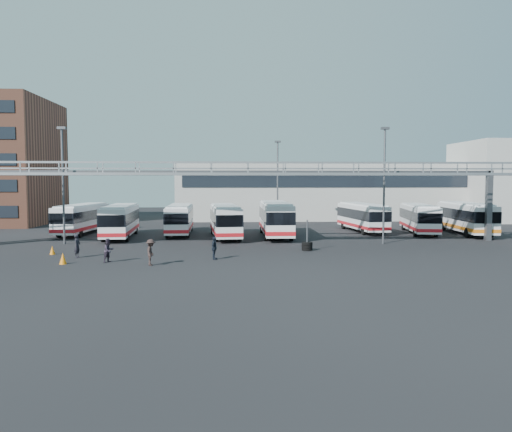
{
  "coord_description": "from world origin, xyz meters",
  "views": [
    {
      "loc": [
        -1.31,
        -36.13,
        5.51
      ],
      "look_at": [
        0.71,
        6.0,
        2.56
      ],
      "focal_mm": 35.0,
      "sensor_mm": 36.0,
      "label": 1
    }
  ],
  "objects_px": {
    "light_pole_mid": "(384,179)",
    "pedestrian_c": "(151,252)",
    "light_pole_back": "(278,179)",
    "bus_4": "(225,220)",
    "bus_5": "(276,218)",
    "tire_stack": "(307,245)",
    "bus_9": "(466,217)",
    "cone_right": "(52,250)",
    "cone_left": "(63,258)",
    "pedestrian_d": "(214,248)",
    "light_pole_left": "(63,179)",
    "pedestrian_b": "(109,250)",
    "bus_1": "(82,218)",
    "pedestrian_a": "(77,246)",
    "bus_2": "(120,220)",
    "bus_8": "(419,217)",
    "bus_7": "(362,216)",
    "bus_3": "(180,218)"
  },
  "relations": [
    {
      "from": "bus_1",
      "to": "bus_5",
      "type": "height_order",
      "value": "bus_5"
    },
    {
      "from": "light_pole_mid",
      "to": "bus_5",
      "type": "height_order",
      "value": "light_pole_mid"
    },
    {
      "from": "cone_left",
      "to": "tire_stack",
      "type": "relative_size",
      "value": 0.31
    },
    {
      "from": "pedestrian_a",
      "to": "pedestrian_d",
      "type": "bearing_deg",
      "value": -91.62
    },
    {
      "from": "cone_right",
      "to": "bus_4",
      "type": "bearing_deg",
      "value": 39.73
    },
    {
      "from": "bus_3",
      "to": "cone_left",
      "type": "bearing_deg",
      "value": -109.56
    },
    {
      "from": "light_pole_left",
      "to": "pedestrian_c",
      "type": "height_order",
      "value": "light_pole_left"
    },
    {
      "from": "pedestrian_b",
      "to": "pedestrian_d",
      "type": "xyz_separation_m",
      "value": [
        7.13,
        0.92,
        -0.01
      ]
    },
    {
      "from": "bus_4",
      "to": "bus_5",
      "type": "bearing_deg",
      "value": 1.37
    },
    {
      "from": "light_pole_mid",
      "to": "pedestrian_c",
      "type": "relative_size",
      "value": 5.87
    },
    {
      "from": "pedestrian_d",
      "to": "cone_left",
      "type": "relative_size",
      "value": 2.14
    },
    {
      "from": "light_pole_mid",
      "to": "bus_1",
      "type": "distance_m",
      "value": 30.77
    },
    {
      "from": "bus_5",
      "to": "bus_4",
      "type": "bearing_deg",
      "value": -173.3
    },
    {
      "from": "light_pole_left",
      "to": "pedestrian_b",
      "type": "bearing_deg",
      "value": -58.11
    },
    {
      "from": "bus_3",
      "to": "bus_4",
      "type": "distance_m",
      "value": 5.71
    },
    {
      "from": "bus_2",
      "to": "bus_1",
      "type": "bearing_deg",
      "value": 138.6
    },
    {
      "from": "light_pole_back",
      "to": "bus_9",
      "type": "distance_m",
      "value": 20.79
    },
    {
      "from": "bus_7",
      "to": "tire_stack",
      "type": "bearing_deg",
      "value": -125.39
    },
    {
      "from": "light_pole_back",
      "to": "bus_4",
      "type": "xyz_separation_m",
      "value": [
        -6.01,
        -9.5,
        -3.96
      ]
    },
    {
      "from": "bus_5",
      "to": "bus_9",
      "type": "relative_size",
      "value": 1.03
    },
    {
      "from": "bus_8",
      "to": "bus_9",
      "type": "distance_m",
      "value": 4.69
    },
    {
      "from": "cone_left",
      "to": "bus_4",
      "type": "bearing_deg",
      "value": 55.15
    },
    {
      "from": "bus_9",
      "to": "pedestrian_a",
      "type": "relative_size",
      "value": 6.35
    },
    {
      "from": "bus_7",
      "to": "bus_9",
      "type": "distance_m",
      "value": 10.57
    },
    {
      "from": "bus_9",
      "to": "tire_stack",
      "type": "relative_size",
      "value": 4.47
    },
    {
      "from": "cone_right",
      "to": "tire_stack",
      "type": "relative_size",
      "value": 0.26
    },
    {
      "from": "bus_4",
      "to": "bus_7",
      "type": "xyz_separation_m",
      "value": [
        14.87,
        5.0,
        -0.05
      ]
    },
    {
      "from": "light_pole_back",
      "to": "bus_2",
      "type": "xyz_separation_m",
      "value": [
        -16.21,
        -9.12,
        -3.96
      ]
    },
    {
      "from": "light_pole_mid",
      "to": "bus_9",
      "type": "relative_size",
      "value": 0.93
    },
    {
      "from": "bus_3",
      "to": "light_pole_left",
      "type": "bearing_deg",
      "value": -142.25
    },
    {
      "from": "light_pole_mid",
      "to": "pedestrian_c",
      "type": "bearing_deg",
      "value": -150.64
    },
    {
      "from": "cone_left",
      "to": "tire_stack",
      "type": "xyz_separation_m",
      "value": [
        17.22,
        5.68,
        0.04
      ]
    },
    {
      "from": "bus_5",
      "to": "tire_stack",
      "type": "distance_m",
      "value": 10.32
    },
    {
      "from": "light_pole_left",
      "to": "light_pole_mid",
      "type": "distance_m",
      "value": 28.02
    },
    {
      "from": "bus_5",
      "to": "pedestrian_d",
      "type": "bearing_deg",
      "value": -111.23
    },
    {
      "from": "light_pole_back",
      "to": "cone_left",
      "type": "distance_m",
      "value": 30.22
    },
    {
      "from": "bus_4",
      "to": "pedestrian_c",
      "type": "relative_size",
      "value": 6.14
    },
    {
      "from": "cone_left",
      "to": "cone_right",
      "type": "height_order",
      "value": "cone_left"
    },
    {
      "from": "bus_1",
      "to": "pedestrian_a",
      "type": "relative_size",
      "value": 6.03
    },
    {
      "from": "light_pole_mid",
      "to": "bus_9",
      "type": "distance_m",
      "value": 13.9
    },
    {
      "from": "cone_left",
      "to": "bus_7",
      "type": "bearing_deg",
      "value": 38.42
    },
    {
      "from": "pedestrian_a",
      "to": "tire_stack",
      "type": "bearing_deg",
      "value": -74.42
    },
    {
      "from": "pedestrian_d",
      "to": "cone_right",
      "type": "xyz_separation_m",
      "value": [
        -12.28,
        3.01,
        -0.49
      ]
    },
    {
      "from": "bus_4",
      "to": "tire_stack",
      "type": "height_order",
      "value": "bus_4"
    },
    {
      "from": "bus_8",
      "to": "cone_left",
      "type": "bearing_deg",
      "value": -140.31
    },
    {
      "from": "bus_2",
      "to": "cone_right",
      "type": "bearing_deg",
      "value": -107.63
    },
    {
      "from": "light_pole_back",
      "to": "bus_7",
      "type": "bearing_deg",
      "value": -26.92
    },
    {
      "from": "bus_5",
      "to": "bus_7",
      "type": "distance_m",
      "value": 10.82
    },
    {
      "from": "bus_1",
      "to": "pedestrian_d",
      "type": "bearing_deg",
      "value": -46.11
    },
    {
      "from": "bus_9",
      "to": "bus_5",
      "type": "bearing_deg",
      "value": -171.17
    }
  ]
}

